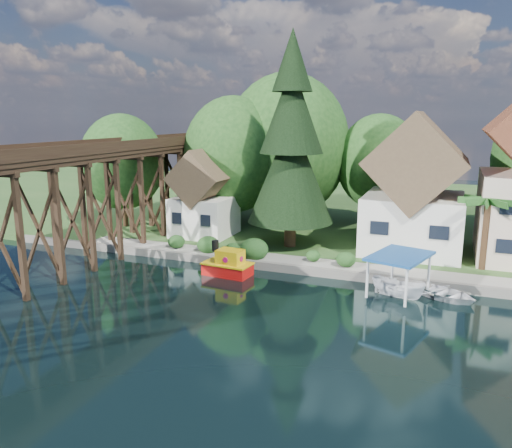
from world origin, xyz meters
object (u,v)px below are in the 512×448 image
Objects in this scene: trestle_bridge at (89,194)px; palm_tree at (488,203)px; shed at (204,199)px; boat_canopy at (399,279)px; boat_white_a at (444,292)px; tugboat at (228,265)px; conifer at (291,145)px; house_left at (415,193)px.

palm_tree is (28.12, 7.16, -0.11)m from trestle_bridge.
shed is 1.56× the size of boat_canopy.
tugboat is at bearing 120.14° from boat_white_a.
trestle_bridge is 12.17m from tugboat.
tugboat is 0.72× the size of boat_canopy.
tugboat is (-2.22, -7.59, -8.09)m from conifer.
trestle_bridge reaches higher than boat_white_a.
trestle_bridge is 29.02m from palm_tree.
conifer is at bearing 31.74° from trestle_bridge.
house_left is at bearing 25.21° from trestle_bridge.
conifer is 3.19× the size of palm_tree.
boat_white_a is at bearing -73.71° from house_left.
house_left reaches higher than shed.
house_left is at bearing 144.37° from palm_tree.
boat_white_a is (20.75, -7.90, -3.41)m from shed.
house_left reaches higher than boat_white_a.
tugboat is at bearing -54.01° from shed.
conifer is 4.80× the size of tugboat.
tugboat is (-16.88, -6.43, -4.49)m from palm_tree.
boat_canopy is (11.78, -0.24, 0.45)m from tugboat.
boat_canopy is at bearing 136.27° from boat_white_a.
palm_tree is 7.86m from boat_white_a.
boat_canopy is at bearing -39.32° from conifer.
shed is (-18.00, -1.50, -1.31)m from house_left.
trestle_bridge is 4.01× the size of house_left.
boat_canopy is at bearing -89.87° from house_left.
palm_tree is 1.50× the size of tugboat.
boat_canopy reaches higher than tugboat.
trestle_bridge reaches higher than tugboat.
house_left is 10.87m from boat_white_a.
house_left reaches higher than palm_tree.
house_left is at bearing 4.77° from shed.
boat_white_a is (12.29, -6.90, -8.42)m from conifer.
conifer is (-9.54, -2.50, 3.70)m from house_left.
boat_white_a is at bearing 18.87° from boat_canopy.
house_left is (23.00, 10.83, -0.21)m from trestle_bridge.
trestle_bridge is at bearing -176.27° from tugboat.
tugboat is at bearing 3.73° from trestle_bridge.
conifer reaches higher than tugboat.
house_left is 1.40× the size of shed.
palm_tree is 9.31m from boat_canopy.
conifer is at bearing 140.68° from boat_canopy.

